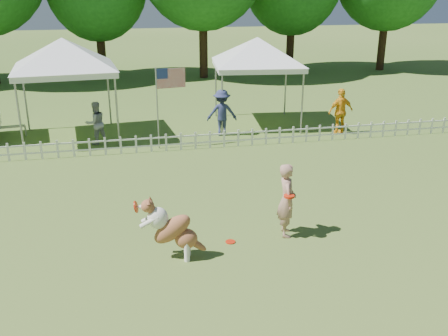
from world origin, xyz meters
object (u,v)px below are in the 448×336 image
Objects in this scene: spectator_b at (222,113)px; dog at (173,229)px; handler at (287,200)px; canopy_tent_right at (257,83)px; frisbee_on_turf at (230,242)px; spectator_a at (96,123)px; canopy_tent_left at (67,90)px; spectator_c at (341,111)px; flag_pole at (157,109)px.

dog is at bearing 79.11° from spectator_b.
handler is 9.55m from canopy_tent_right.
handler is 7.77× the size of frisbee_on_turf.
spectator_a is 0.88× the size of spectator_b.
handler is at bearing 24.26° from dog.
canopy_tent_left reaches higher than frisbee_on_turf.
canopy_tent_right is (4.47, 9.84, 1.02)m from dog.
canopy_tent_left reaches higher than spectator_a.
spectator_c is at bearing -14.63° from canopy_tent_left.
flag_pole is at bearing 97.30° from frisbee_on_turf.
frisbee_on_turf is (1.27, 0.40, -0.65)m from dog.
canopy_tent_left reaches higher than handler.
handler is 8.66m from spectator_c.
handler is 8.08m from spectator_b.
canopy_tent_right reaches higher than spectator_c.
canopy_tent_right is at bearing -2.35° from canopy_tent_left.
frisbee_on_turf is 8.63m from spectator_a.
frisbee_on_turf is 10.04m from canopy_tent_left.
handler is 0.48× the size of canopy_tent_left.
spectator_a is (-2.09, 1.01, -0.63)m from flag_pole.
frisbee_on_turf is 0.06× the size of canopy_tent_right.
spectator_a is at bearing 114.29° from dog.
canopy_tent_right is 2.23× the size of spectator_a.
canopy_tent_left is at bearing -71.70° from spectator_a.
spectator_a is (-6.19, -1.37, -0.92)m from canopy_tent_right.
frisbee_on_turf is 9.54m from spectator_c.
spectator_a is 8.92m from spectator_c.
canopy_tent_right is at bearing 71.26° from frisbee_on_turf.
spectator_c is at bearing -22.69° from handler.
canopy_tent_left is 10.01m from spectator_c.
frisbee_on_turf is 10.10m from canopy_tent_right.
canopy_tent_left is 7.13m from canopy_tent_right.
frisbee_on_turf is 8.38m from spectator_b.
canopy_tent_left is 2.33× the size of spectator_a.
frisbee_on_turf is at bearing -71.83° from canopy_tent_left.
canopy_tent_right is (1.91, 9.32, 0.84)m from handler.
canopy_tent_left is 3.66m from flag_pole.
spectator_b is (5.47, -0.88, -0.90)m from canopy_tent_left.
spectator_b reaches higher than spectator_a.
canopy_tent_left reaches higher than spectator_b.
spectator_b is at bearing 84.69° from dog.
canopy_tent_right is 4.75m from flag_pole.
flag_pole reaches higher than spectator_a.
canopy_tent_right is 2.22m from spectator_b.
dog is 0.77× the size of spectator_c.
spectator_b is at bearing -136.45° from canopy_tent_right.
spectator_a is at bearing -52.53° from canopy_tent_left.
canopy_tent_left is 5.61m from spectator_b.
flag_pole is (3.02, -2.02, -0.37)m from canopy_tent_left.
frisbee_on_turf is at bearing 30.43° from dog.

